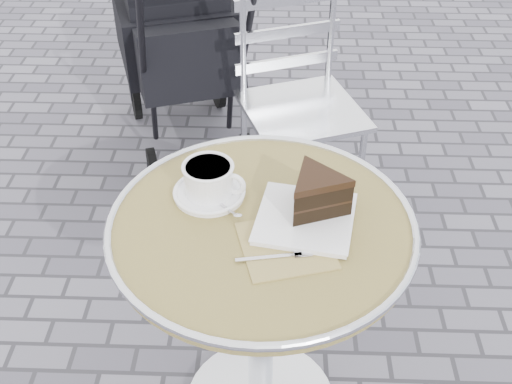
{
  "coord_description": "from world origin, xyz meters",
  "views": [
    {
      "loc": [
        0.03,
        -1.11,
        1.7
      ],
      "look_at": [
        -0.02,
        0.05,
        0.78
      ],
      "focal_mm": 45.0,
      "sensor_mm": 36.0,
      "label": 1
    }
  ],
  "objects_px": {
    "cake_plate_set": "(314,200)",
    "baby_stroller": "(180,46)",
    "cappuccino_set": "(210,182)",
    "cafe_table": "(261,273)",
    "bistro_chair": "(294,76)"
  },
  "relations": [
    {
      "from": "cafe_table",
      "to": "baby_stroller",
      "type": "relative_size",
      "value": 0.7
    },
    {
      "from": "cafe_table",
      "to": "bistro_chair",
      "type": "height_order",
      "value": "bistro_chair"
    },
    {
      "from": "bistro_chair",
      "to": "baby_stroller",
      "type": "relative_size",
      "value": 0.85
    },
    {
      "from": "cappuccino_set",
      "to": "cake_plate_set",
      "type": "bearing_deg",
      "value": -1.32
    },
    {
      "from": "cafe_table",
      "to": "bistro_chair",
      "type": "distance_m",
      "value": 1.02
    },
    {
      "from": "cafe_table",
      "to": "bistro_chair",
      "type": "bearing_deg",
      "value": 84.83
    },
    {
      "from": "cake_plate_set",
      "to": "baby_stroller",
      "type": "height_order",
      "value": "baby_stroller"
    },
    {
      "from": "bistro_chair",
      "to": "baby_stroller",
      "type": "height_order",
      "value": "baby_stroller"
    },
    {
      "from": "baby_stroller",
      "to": "cafe_table",
      "type": "bearing_deg",
      "value": -92.27
    },
    {
      "from": "cappuccino_set",
      "to": "cake_plate_set",
      "type": "distance_m",
      "value": 0.26
    },
    {
      "from": "cake_plate_set",
      "to": "bistro_chair",
      "type": "relative_size",
      "value": 0.36
    },
    {
      "from": "cappuccino_set",
      "to": "cake_plate_set",
      "type": "height_order",
      "value": "cake_plate_set"
    },
    {
      "from": "cake_plate_set",
      "to": "baby_stroller",
      "type": "bearing_deg",
      "value": 119.88
    },
    {
      "from": "cappuccino_set",
      "to": "baby_stroller",
      "type": "bearing_deg",
      "value": 116.56
    },
    {
      "from": "cappuccino_set",
      "to": "cake_plate_set",
      "type": "xyz_separation_m",
      "value": [
        0.24,
        -0.07,
        0.01
      ]
    }
  ]
}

